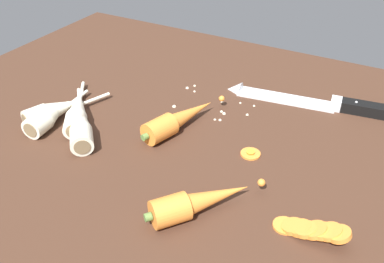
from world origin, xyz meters
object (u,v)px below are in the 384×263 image
(whole_carrot, at_px, (179,119))
(parsnip_mid_left, at_px, (55,110))
(chefs_knife, at_px, (306,100))
(carrot_slice_stack, at_px, (311,229))
(parsnip_mid_right, at_px, (50,115))
(parsnip_back, at_px, (77,112))
(parsnip_front, at_px, (81,124))
(whole_carrot_second, at_px, (198,202))
(carrot_slice_stray_near, at_px, (251,153))

(whole_carrot, distance_m, parsnip_mid_left, 0.24)
(chefs_knife, bearing_deg, carrot_slice_stack, -73.04)
(parsnip_mid_left, xyz_separation_m, parsnip_mid_right, (0.00, -0.02, 0.00))
(whole_carrot, xyz_separation_m, parsnip_mid_right, (-0.22, -0.10, -0.00))
(parsnip_mid_right, xyz_separation_m, parsnip_back, (0.04, 0.03, -0.00))
(parsnip_mid_right, bearing_deg, chefs_knife, 37.49)
(whole_carrot, distance_m, carrot_slice_stack, 0.32)
(parsnip_mid_right, relative_size, carrot_slice_stack, 1.70)
(whole_carrot, bearing_deg, parsnip_front, -146.66)
(chefs_knife, bearing_deg, whole_carrot, -131.16)
(chefs_knife, distance_m, carrot_slice_stack, 0.37)
(whole_carrot, xyz_separation_m, whole_carrot_second, (0.13, -0.18, 0.00))
(parsnip_mid_right, distance_m, parsnip_back, 0.05)
(parsnip_front, height_order, carrot_slice_stray_near, parsnip_front)
(chefs_knife, xyz_separation_m, whole_carrot, (-0.18, -0.21, 0.01))
(parsnip_mid_right, distance_m, carrot_slice_stack, 0.51)
(carrot_slice_stray_near, bearing_deg, chefs_knife, 81.23)
(parsnip_back, height_order, carrot_slice_stack, parsnip_back)
(whole_carrot, height_order, parsnip_front, whole_carrot)
(carrot_slice_stack, bearing_deg, whole_carrot_second, -167.53)
(whole_carrot, relative_size, carrot_slice_stack, 1.90)
(carrot_slice_stack, xyz_separation_m, carrot_slice_stray_near, (-0.14, 0.13, -0.01))
(chefs_knife, bearing_deg, whole_carrot_second, -97.03)
(parsnip_back, distance_m, carrot_slice_stray_near, 0.34)
(whole_carrot, height_order, parsnip_mid_right, whole_carrot)
(parsnip_mid_left, height_order, parsnip_back, same)
(parsnip_front, height_order, parsnip_mid_right, same)
(parsnip_front, bearing_deg, carrot_slice_stray_near, 16.49)
(whole_carrot, height_order, whole_carrot_second, same)
(chefs_knife, xyz_separation_m, whole_carrot_second, (-0.05, -0.39, 0.01))
(whole_carrot, height_order, parsnip_back, whole_carrot)
(chefs_knife, relative_size, whole_carrot, 1.76)
(whole_carrot_second, xyz_separation_m, carrot_slice_stray_near, (0.01, 0.17, -0.02))
(parsnip_mid_left, height_order, carrot_slice_stack, parsnip_mid_left)
(parsnip_mid_left, bearing_deg, parsnip_back, 21.50)
(whole_carrot, xyz_separation_m, parsnip_back, (-0.18, -0.07, -0.00))
(whole_carrot, height_order, carrot_slice_stray_near, whole_carrot)
(whole_carrot, bearing_deg, carrot_slice_stray_near, -3.89)
(whole_carrot, bearing_deg, parsnip_back, -159.62)
(whole_carrot, distance_m, parsnip_front, 0.18)
(carrot_slice_stack, distance_m, carrot_slice_stray_near, 0.19)
(whole_carrot_second, distance_m, parsnip_front, 0.30)
(whole_carrot, xyz_separation_m, parsnip_front, (-0.15, -0.10, -0.00))
(carrot_slice_stray_near, bearing_deg, parsnip_mid_left, -168.72)
(parsnip_mid_left, distance_m, carrot_slice_stray_near, 0.38)
(whole_carrot_second, height_order, parsnip_mid_left, whole_carrot_second)
(chefs_knife, relative_size, parsnip_mid_right, 1.96)
(whole_carrot_second, bearing_deg, parsnip_mid_left, 165.72)
(whole_carrot_second, height_order, parsnip_front, whole_carrot_second)
(chefs_knife, bearing_deg, carrot_slice_stray_near, -98.77)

